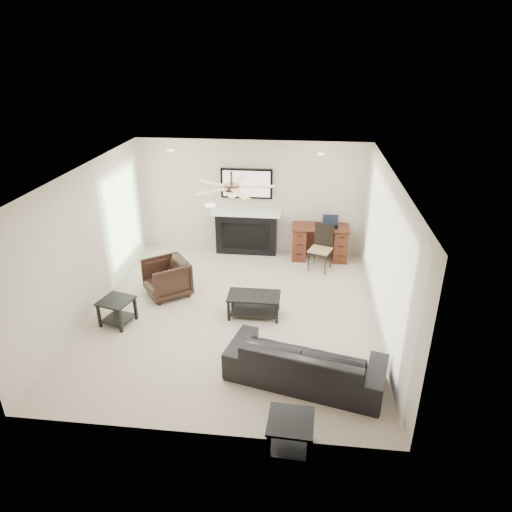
{
  "coord_description": "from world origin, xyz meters",
  "views": [
    {
      "loc": [
        1.16,
        -6.76,
        4.28
      ],
      "look_at": [
        0.4,
        0.01,
        1.12
      ],
      "focal_mm": 32.0,
      "sensor_mm": 36.0,
      "label": 1
    }
  ],
  "objects_px": {
    "coffee_table": "(254,305)",
    "desk": "(320,243)",
    "armchair": "(167,278)",
    "fireplace_unit": "(246,213)",
    "sofa": "(305,361)"
  },
  "relations": [
    {
      "from": "armchair",
      "to": "fireplace_unit",
      "type": "height_order",
      "value": "fireplace_unit"
    },
    {
      "from": "sofa",
      "to": "fireplace_unit",
      "type": "relative_size",
      "value": 1.13
    },
    {
      "from": "coffee_table",
      "to": "fireplace_unit",
      "type": "relative_size",
      "value": 0.47
    },
    {
      "from": "sofa",
      "to": "armchair",
      "type": "height_order",
      "value": "armchair"
    },
    {
      "from": "coffee_table",
      "to": "desk",
      "type": "relative_size",
      "value": 0.74
    },
    {
      "from": "sofa",
      "to": "armchair",
      "type": "relative_size",
      "value": 2.85
    },
    {
      "from": "fireplace_unit",
      "to": "desk",
      "type": "distance_m",
      "value": 1.73
    },
    {
      "from": "coffee_table",
      "to": "desk",
      "type": "height_order",
      "value": "desk"
    },
    {
      "from": "armchair",
      "to": "fireplace_unit",
      "type": "distance_m",
      "value": 2.47
    },
    {
      "from": "coffee_table",
      "to": "fireplace_unit",
      "type": "distance_m",
      "value": 2.75
    },
    {
      "from": "armchair",
      "to": "fireplace_unit",
      "type": "xyz_separation_m",
      "value": [
        1.23,
        2.05,
        0.61
      ]
    },
    {
      "from": "coffee_table",
      "to": "sofa",
      "type": "bearing_deg",
      "value": -61.18
    },
    {
      "from": "coffee_table",
      "to": "fireplace_unit",
      "type": "bearing_deg",
      "value": 99.79
    },
    {
      "from": "coffee_table",
      "to": "fireplace_unit",
      "type": "height_order",
      "value": "fireplace_unit"
    },
    {
      "from": "armchair",
      "to": "desk",
      "type": "height_order",
      "value": "desk"
    }
  ]
}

